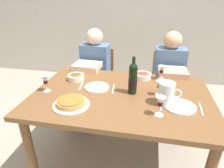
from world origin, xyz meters
TOP-DOWN VIEW (x-y plane):
  - ground_plane at (0.00, 0.00)m, footprint 8.00×8.00m
  - back_wall at (0.00, 2.13)m, footprint 8.00×0.10m
  - dining_table at (0.00, 0.00)m, footprint 1.50×1.00m
  - wine_bottle at (0.09, 0.03)m, footprint 0.07×0.07m
  - water_pitcher at (0.36, -0.10)m, footprint 0.17×0.12m
  - baked_tart at (-0.35, -0.26)m, footprint 0.28×0.28m
  - salad_bowl at (0.16, 0.37)m, footprint 0.16×0.16m
  - olive_bowl at (-0.48, 0.20)m, footprint 0.16×0.16m
  - wine_glass_left_diner at (0.31, 0.04)m, footprint 0.07×0.07m
  - wine_glass_right_diner at (-0.64, -0.08)m, footprint 0.07×0.07m
  - wine_glass_centre at (0.31, -0.26)m, footprint 0.07×0.07m
  - wine_glass_spare at (0.34, 0.38)m, footprint 0.07×0.07m
  - dinner_plate_left_setting at (-0.23, 0.07)m, footprint 0.22×0.22m
  - dinner_plate_right_setting at (0.47, -0.12)m, footprint 0.23×0.23m
  - fork_left_setting at (-0.38, 0.07)m, footprint 0.03×0.16m
  - knife_left_setting at (-0.08, 0.07)m, footprint 0.03×0.18m
  - knife_right_setting at (0.62, -0.12)m, footprint 0.02×0.18m
  - spoon_right_setting at (0.32, -0.12)m, footprint 0.03×0.16m
  - chair_left at (-0.45, 0.92)m, footprint 0.42×0.42m
  - diner_left at (-0.46, 0.68)m, footprint 0.35×0.52m
  - chair_right at (0.45, 0.91)m, footprint 0.42×0.42m
  - diner_right at (0.45, 0.68)m, footprint 0.35×0.51m

SIDE VIEW (x-z plane):
  - ground_plane at x=0.00m, z-range 0.00..0.00m
  - chair_left at x=-0.45m, z-range 0.06..0.93m
  - chair_right at x=0.45m, z-range 0.06..0.93m
  - diner_left at x=-0.46m, z-range 0.04..1.20m
  - diner_right at x=0.45m, z-range 0.04..1.20m
  - dining_table at x=0.00m, z-range 0.29..1.05m
  - fork_left_setting at x=-0.38m, z-range 0.76..0.76m
  - knife_left_setting at x=-0.08m, z-range 0.76..0.76m
  - knife_right_setting at x=0.62m, z-range 0.76..0.76m
  - spoon_right_setting at x=0.32m, z-range 0.76..0.76m
  - dinner_plate_left_setting at x=-0.23m, z-range 0.76..0.77m
  - dinner_plate_right_setting at x=0.47m, z-range 0.76..0.77m
  - baked_tart at x=-0.35m, z-range 0.76..0.82m
  - salad_bowl at x=0.16m, z-range 0.76..0.82m
  - olive_bowl at x=-0.48m, z-range 0.76..0.82m
  - water_pitcher at x=0.36m, z-range 0.75..0.93m
  - wine_glass_left_diner at x=0.31m, z-range 0.79..0.92m
  - wine_glass_spare at x=0.34m, z-range 0.79..0.93m
  - wine_glass_right_diner at x=-0.64m, z-range 0.79..0.94m
  - wine_glass_centre at x=0.31m, z-range 0.79..0.94m
  - wine_bottle at x=0.09m, z-range 0.73..1.06m
  - back_wall at x=0.00m, z-range 0.00..2.80m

